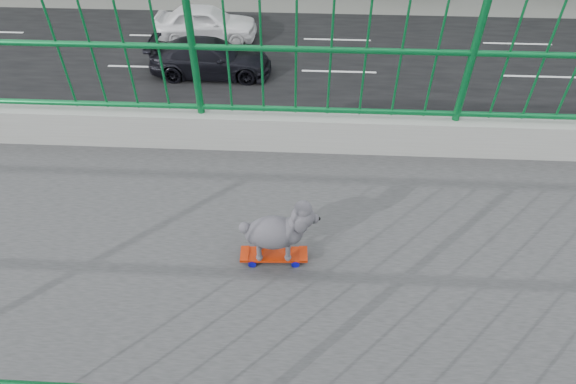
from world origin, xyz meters
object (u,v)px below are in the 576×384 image
(car_0, at_px, (254,239))
(car_6, at_px, (84,156))
(skateboard, at_px, (274,255))
(car_1, at_px, (58,151))
(car_4, at_px, (206,23))
(car_5, at_px, (209,239))
(poodle, at_px, (278,230))
(car_3, at_px, (210,58))

(car_0, height_order, car_6, car_0)
(skateboard, relative_size, car_1, 0.09)
(car_1, bearing_deg, car_0, 62.61)
(car_4, bearing_deg, skateboard, -166.36)
(car_0, xyz_separation_m, car_5, (0.00, -1.10, -0.06))
(skateboard, relative_size, car_4, 0.10)
(skateboard, bearing_deg, poodle, 90.00)
(poodle, distance_m, car_4, 20.26)
(poodle, relative_size, car_6, 0.10)
(car_5, bearing_deg, car_1, -122.23)
(car_1, bearing_deg, car_5, 57.77)
(car_6, bearing_deg, car_1, -90.00)
(car_1, xyz_separation_m, car_5, (3.20, 5.08, -0.06))
(car_4, bearing_deg, car_0, -164.77)
(poodle, xyz_separation_m, car_6, (-9.04, -6.48, -6.62))
(car_0, height_order, car_3, car_0)
(car_0, relative_size, car_5, 1.05)
(car_0, bearing_deg, car_1, -117.39)
(poodle, bearing_deg, car_3, -168.96)
(skateboard, height_order, car_6, skateboard)
(car_0, relative_size, car_4, 1.02)
(poodle, height_order, car_6, poodle)
(car_3, bearing_deg, skateboard, -166.28)
(car_4, bearing_deg, car_1, 164.34)
(poodle, height_order, car_3, poodle)
(car_1, bearing_deg, car_6, 90.00)
(skateboard, distance_m, car_6, 12.81)
(car_3, relative_size, car_5, 1.10)
(poodle, bearing_deg, car_6, -147.14)
(car_1, relative_size, car_4, 1.05)
(car_4, bearing_deg, car_3, -166.77)
(car_5, bearing_deg, car_6, -126.57)
(car_3, xyz_separation_m, car_6, (6.40, -2.68, -0.04))
(car_1, bearing_deg, car_4, 164.34)
(car_1, distance_m, car_3, 7.27)
(poodle, bearing_deg, car_1, -144.08)
(car_5, bearing_deg, car_0, 90.00)
(skateboard, distance_m, car_1, 13.15)
(car_0, height_order, car_1, car_0)
(car_3, xyz_separation_m, car_4, (-3.20, -0.75, 0.07))
(poodle, relative_size, car_1, 0.10)
(car_1, height_order, car_4, car_1)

